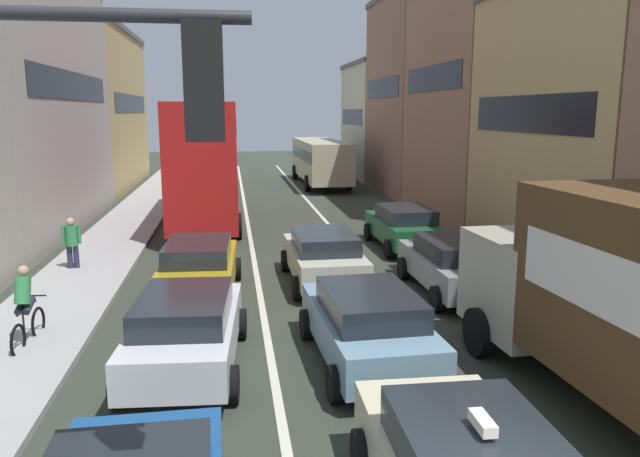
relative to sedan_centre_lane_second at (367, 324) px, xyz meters
The scene contains 14 objects.
sidewalk_left 15.08m from the sedan_centre_lane_second, 116.83° to the left, with size 2.60×64.00×0.14m, color #A6A6A6.
lane_stripe_left 13.59m from the sedan_centre_lane_second, 97.63° to the left, with size 0.16×60.00×0.01m, color silver.
lane_stripe_right 13.56m from the sedan_centre_lane_second, 83.22° to the left, with size 0.16×60.00×0.01m, color silver.
building_row_right 17.91m from the sedan_centre_lane_second, 55.51° to the left, with size 7.20×43.90×13.01m.
sedan_centre_lane_second is the anchor object (origin of this frame).
wagon_left_lane_second 3.38m from the sedan_centre_lane_second, behind, with size 2.30×4.41×1.49m.
hatchback_centre_lane_third 5.58m from the sedan_centre_lane_second, 89.75° to the left, with size 2.11×4.32×1.49m.
sedan_left_lane_third 5.92m from the sedan_centre_lane_second, 124.49° to the left, with size 2.21×4.37×1.49m.
sedan_right_lane_behind_truck 5.30m from the sedan_centre_lane_second, 51.97° to the left, with size 2.08×4.31×1.49m.
wagon_right_lane_far 10.19m from the sedan_centre_lane_second, 69.99° to the left, with size 2.08×4.31×1.49m.
bus_mid_queue_primary 15.72m from the sedan_centre_lane_second, 103.13° to the left, with size 2.86×10.52×5.06m.
bus_far_queue_secondary 28.66m from the sedan_centre_lane_second, 83.35° to the left, with size 2.82×10.51×2.90m.
cyclist_on_sidewalk 6.87m from the sedan_centre_lane_second, 165.03° to the left, with size 0.50×1.73×1.72m.
pedestrian_near_kerb 10.66m from the sedan_centre_lane_second, 132.47° to the left, with size 0.54×0.34×1.66m.
Camera 1 is at (-2.38, -4.12, 4.75)m, focal length 34.17 mm.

